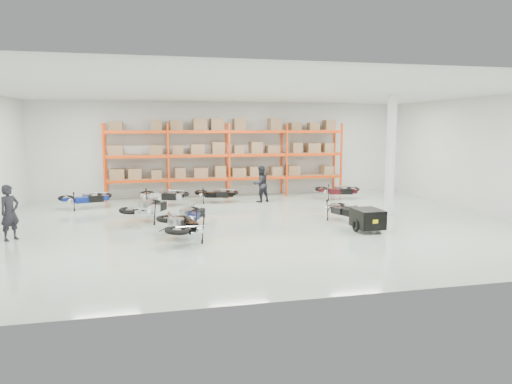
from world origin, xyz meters
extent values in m
plane|color=#B5CAB7|center=(0.00, 0.00, 0.00)|extent=(18.00, 18.00, 0.00)
plane|color=white|center=(0.00, 0.00, 4.50)|extent=(18.00, 18.00, 0.00)
plane|color=silver|center=(0.00, 7.00, 2.25)|extent=(18.00, 0.00, 18.00)
plane|color=silver|center=(0.00, -7.00, 2.25)|extent=(18.00, 0.00, 18.00)
plane|color=silver|center=(9.00, 0.00, 2.25)|extent=(0.00, 14.00, 14.00)
cube|color=#F9420D|center=(-5.60, 6.00, 1.75)|extent=(0.08, 0.08, 3.50)
cube|color=#F9420D|center=(-5.60, 6.90, 1.75)|extent=(0.08, 0.08, 3.50)
cube|color=#F9420D|center=(-2.80, 6.00, 1.75)|extent=(0.08, 0.08, 3.50)
cube|color=#F9420D|center=(-2.80, 6.90, 1.75)|extent=(0.08, 0.08, 3.50)
cube|color=#F9420D|center=(0.00, 6.00, 1.75)|extent=(0.08, 0.08, 3.50)
cube|color=#F9420D|center=(0.00, 6.90, 1.75)|extent=(0.08, 0.08, 3.50)
cube|color=#F9420D|center=(2.80, 6.00, 1.75)|extent=(0.08, 0.08, 3.50)
cube|color=#F9420D|center=(2.80, 6.90, 1.75)|extent=(0.08, 0.08, 3.50)
cube|color=#F9420D|center=(5.60, 6.00, 1.75)|extent=(0.08, 0.08, 3.50)
cube|color=#F9420D|center=(5.60, 6.90, 1.75)|extent=(0.08, 0.08, 3.50)
cube|color=#F9420D|center=(-4.20, 6.00, 0.90)|extent=(2.70, 0.08, 0.12)
cube|color=#F9420D|center=(-4.20, 6.90, 0.90)|extent=(2.70, 0.08, 0.12)
cube|color=#A17753|center=(-4.20, 6.45, 0.97)|extent=(2.68, 0.88, 0.02)
cube|color=#A17753|center=(-4.20, 6.45, 1.20)|extent=(2.40, 0.70, 0.44)
cube|color=#F9420D|center=(-1.40, 6.00, 0.90)|extent=(2.70, 0.08, 0.12)
cube|color=#F9420D|center=(-1.40, 6.90, 0.90)|extent=(2.70, 0.08, 0.12)
cube|color=#A17753|center=(-1.40, 6.45, 0.97)|extent=(2.68, 0.88, 0.02)
cube|color=#A17753|center=(-1.40, 6.45, 1.20)|extent=(2.40, 0.70, 0.44)
cube|color=#F9420D|center=(1.40, 6.00, 0.90)|extent=(2.70, 0.08, 0.12)
cube|color=#F9420D|center=(1.40, 6.90, 0.90)|extent=(2.70, 0.08, 0.12)
cube|color=#A17753|center=(1.40, 6.45, 0.97)|extent=(2.68, 0.88, 0.02)
cube|color=#A17753|center=(1.40, 6.45, 1.20)|extent=(2.40, 0.70, 0.44)
cube|color=#F9420D|center=(4.20, 6.00, 0.90)|extent=(2.70, 0.08, 0.12)
cube|color=#F9420D|center=(4.20, 6.90, 0.90)|extent=(2.70, 0.08, 0.12)
cube|color=#A17753|center=(4.20, 6.45, 0.97)|extent=(2.68, 0.88, 0.02)
cube|color=#A17753|center=(4.20, 6.45, 1.20)|extent=(2.40, 0.70, 0.44)
cube|color=#F9420D|center=(-4.20, 6.00, 2.00)|extent=(2.70, 0.08, 0.12)
cube|color=#F9420D|center=(-4.20, 6.90, 2.00)|extent=(2.70, 0.08, 0.12)
cube|color=#A17753|center=(-4.20, 6.45, 2.07)|extent=(2.68, 0.88, 0.02)
cube|color=#A17753|center=(-4.20, 6.45, 2.30)|extent=(2.40, 0.70, 0.44)
cube|color=#F9420D|center=(-1.40, 6.00, 2.00)|extent=(2.70, 0.08, 0.12)
cube|color=#F9420D|center=(-1.40, 6.90, 2.00)|extent=(2.70, 0.08, 0.12)
cube|color=#A17753|center=(-1.40, 6.45, 2.07)|extent=(2.68, 0.88, 0.02)
cube|color=#A17753|center=(-1.40, 6.45, 2.30)|extent=(2.40, 0.70, 0.44)
cube|color=#F9420D|center=(1.40, 6.00, 2.00)|extent=(2.70, 0.08, 0.12)
cube|color=#F9420D|center=(1.40, 6.90, 2.00)|extent=(2.70, 0.08, 0.12)
cube|color=#A17753|center=(1.40, 6.45, 2.07)|extent=(2.68, 0.88, 0.02)
cube|color=#A17753|center=(1.40, 6.45, 2.30)|extent=(2.40, 0.70, 0.44)
cube|color=#F9420D|center=(4.20, 6.00, 2.00)|extent=(2.70, 0.08, 0.12)
cube|color=#F9420D|center=(4.20, 6.90, 2.00)|extent=(2.70, 0.08, 0.12)
cube|color=#A17753|center=(4.20, 6.45, 2.07)|extent=(2.68, 0.88, 0.02)
cube|color=#A17753|center=(4.20, 6.45, 2.30)|extent=(2.40, 0.70, 0.44)
cube|color=#F9420D|center=(-4.20, 6.00, 3.10)|extent=(2.70, 0.08, 0.12)
cube|color=#F9420D|center=(-4.20, 6.90, 3.10)|extent=(2.70, 0.08, 0.12)
cube|color=#A17753|center=(-4.20, 6.45, 3.17)|extent=(2.68, 0.88, 0.02)
cube|color=#A17753|center=(-4.20, 6.45, 3.40)|extent=(2.40, 0.70, 0.44)
cube|color=#F9420D|center=(-1.40, 6.00, 3.10)|extent=(2.70, 0.08, 0.12)
cube|color=#F9420D|center=(-1.40, 6.90, 3.10)|extent=(2.70, 0.08, 0.12)
cube|color=#A17753|center=(-1.40, 6.45, 3.17)|extent=(2.68, 0.88, 0.02)
cube|color=#A17753|center=(-1.40, 6.45, 3.40)|extent=(2.40, 0.70, 0.44)
cube|color=#F9420D|center=(1.40, 6.00, 3.10)|extent=(2.70, 0.08, 0.12)
cube|color=#F9420D|center=(1.40, 6.90, 3.10)|extent=(2.70, 0.08, 0.12)
cube|color=#A17753|center=(1.40, 6.45, 3.17)|extent=(2.68, 0.88, 0.02)
cube|color=#A17753|center=(1.40, 6.45, 3.40)|extent=(2.40, 0.70, 0.44)
cube|color=#F9420D|center=(4.20, 6.00, 3.10)|extent=(2.70, 0.08, 0.12)
cube|color=#F9420D|center=(4.20, 6.90, 3.10)|extent=(2.70, 0.08, 0.12)
cube|color=#A17753|center=(4.20, 6.45, 3.17)|extent=(2.68, 0.88, 0.02)
cube|color=#A17753|center=(4.20, 6.45, 3.40)|extent=(2.40, 0.70, 0.44)
cube|color=white|center=(5.20, 0.50, 2.25)|extent=(0.25, 0.25, 4.50)
cube|color=black|center=(3.15, -1.89, 0.43)|extent=(0.82, 1.03, 0.59)
cube|color=yellow|center=(3.15, -2.41, 0.43)|extent=(0.17, 0.02, 0.12)
torus|color=black|center=(2.74, -1.89, 0.21)|extent=(0.09, 0.41, 0.41)
torus|color=black|center=(3.56, -1.89, 0.21)|extent=(0.09, 0.41, 0.41)
cylinder|color=black|center=(3.15, -1.19, 0.48)|extent=(0.06, 0.97, 0.04)
imported|color=black|center=(-7.64, -0.60, 0.83)|extent=(0.69, 0.72, 1.65)
imported|color=black|center=(1.16, 4.56, 0.81)|extent=(0.95, 0.85, 1.61)
camera|label=1|loc=(-3.48, -15.04, 3.31)|focal=32.00mm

